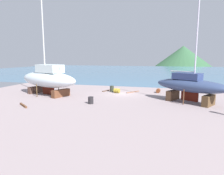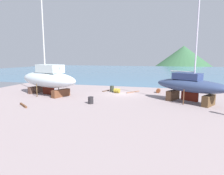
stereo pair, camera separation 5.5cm
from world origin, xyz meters
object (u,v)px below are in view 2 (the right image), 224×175
object	(u,v)px
barrel_ochre	(91,100)
barrel_tipped_center	(117,91)
sailboat_mid_port	(48,79)
barrel_tipped_right	(158,91)
barrel_rust_far	(112,89)
sailboat_large_starboard	(190,86)

from	to	relation	value
barrel_ochre	barrel_tipped_center	distance (m)	7.69
sailboat_mid_port	barrel_tipped_center	size ratio (longest dim) A/B	20.54
barrel_tipped_right	barrel_ochre	world-z (taller)	barrel_ochre
barrel_tipped_center	barrel_rust_far	distance (m)	1.27
sailboat_mid_port	sailboat_large_starboard	bearing A→B (deg)	-160.26
sailboat_mid_port	barrel_tipped_right	xyz separation A→B (m)	(15.07, 5.65, -1.99)
sailboat_large_starboard	barrel_rust_far	bearing A→B (deg)	-172.31
sailboat_mid_port	barrel_ochre	bearing A→B (deg)	175.09
barrel_ochre	barrel_rust_far	distance (m)	8.38
sailboat_mid_port	barrel_rust_far	world-z (taller)	sailboat_mid_port
sailboat_mid_port	barrel_ochre	size ratio (longest dim) A/B	21.32
sailboat_mid_port	barrel_ochre	distance (m)	8.83
sailboat_large_starboard	barrel_tipped_right	xyz separation A→B (m)	(-3.71, 5.78, -1.72)
sailboat_large_starboard	barrel_ochre	xyz separation A→B (m)	(-10.96, -3.52, -1.63)
barrel_tipped_right	barrel_tipped_center	bearing A→B (deg)	-164.05
barrel_ochre	barrel_tipped_right	bearing A→B (deg)	52.05
sailboat_large_starboard	barrel_tipped_center	world-z (taller)	sailboat_large_starboard
barrel_tipped_center	barrel_rust_far	world-z (taller)	barrel_rust_far
barrel_rust_far	barrel_tipped_center	bearing A→B (deg)	-38.61
barrel_tipped_right	barrel_ochre	xyz separation A→B (m)	(-7.26, -9.30, 0.09)
barrel_ochre	barrel_rust_far	world-z (taller)	barrel_rust_far
barrel_ochre	barrel_rust_far	size ratio (longest dim) A/B	0.87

